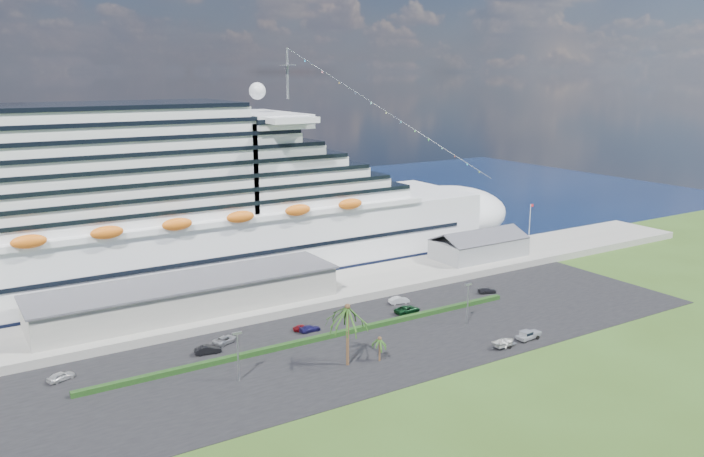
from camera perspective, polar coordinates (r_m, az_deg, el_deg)
ground at (r=120.17m, az=4.79°, el=-10.90°), size 420.00×420.00×0.00m
asphalt_lot at (r=128.39m, az=1.82°, el=-9.23°), size 140.00×38.00×0.12m
wharf at (r=151.55m, az=-4.32°, el=-5.41°), size 240.00×20.00×1.80m
water at (r=232.67m, az=-14.71°, el=0.45°), size 420.00×160.00×0.02m
cruise_ship at (r=161.32m, az=-15.22°, el=1.10°), size 191.00×38.00×54.00m
terminal_building at (r=141.06m, az=-13.40°, el=-5.39°), size 61.00×15.00×6.30m
port_shed at (r=179.62m, az=10.51°, el=-1.51°), size 24.00×12.31×7.37m
flagpole at (r=191.15m, az=14.55°, el=0.35°), size 1.08×0.16×12.00m
hedge at (r=128.25m, az=-2.45°, el=-9.01°), size 88.00×1.10×0.90m
lamp_post_left at (r=111.72m, az=-9.48°, el=-9.95°), size 1.60×0.35×8.27m
lamp_post_right at (r=135.93m, az=9.61°, el=-5.76°), size 1.60×0.35×8.27m
palm_tall at (r=114.56m, az=-0.38°, el=-7.11°), size 8.82×8.82×11.13m
palm_short at (r=118.18m, az=2.32°, el=-9.36°), size 3.53×3.53×4.56m
parked_car_0 at (r=121.46m, az=-23.04°, el=-11.23°), size 4.67×3.11×1.48m
parked_car_1 at (r=124.52m, az=-11.91°, el=-9.83°), size 4.80×2.31×1.52m
parked_car_2 at (r=128.50m, az=-10.48°, el=-9.07°), size 5.38×3.80×1.36m
parked_car_3 at (r=132.02m, az=-3.52°, el=-8.29°), size 4.26×1.76×1.23m
parked_car_4 at (r=132.56m, az=-4.15°, el=-8.21°), size 3.84×2.17×1.23m
parked_car_5 at (r=147.33m, az=3.93°, el=-5.96°), size 4.69×2.38×1.48m
parked_car_6 at (r=141.82m, az=4.62°, el=-6.72°), size 5.75×2.90×1.56m
parked_car_7 at (r=156.56m, az=11.17°, el=-5.08°), size 4.63×3.03×1.25m
pickup_truck at (r=131.94m, az=14.44°, el=-8.54°), size 5.16×2.27×1.77m
boat_trailer at (r=127.35m, az=12.60°, el=-9.18°), size 5.71×3.76×1.63m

